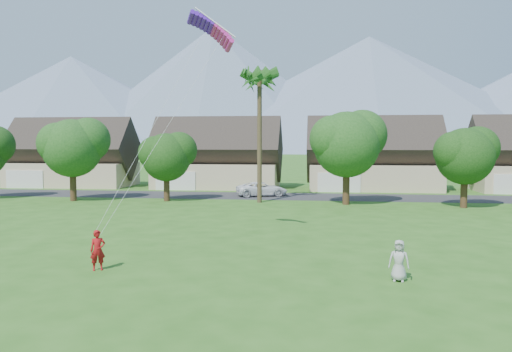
% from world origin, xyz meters
% --- Properties ---
extents(ground, '(500.00, 500.00, 0.00)m').
position_xyz_m(ground, '(0.00, 0.00, 0.00)').
color(ground, '#2D6019').
rests_on(ground, ground).
extents(street, '(90.00, 7.00, 0.01)m').
position_xyz_m(street, '(0.00, 34.00, 0.01)').
color(street, '#2D2D30').
rests_on(street, ground).
extents(kite_flyer, '(0.79, 0.70, 1.81)m').
position_xyz_m(kite_flyer, '(-6.25, 3.07, 0.91)').
color(kite_flyer, '#A11214').
rests_on(kite_flyer, ground).
extents(watcher, '(0.93, 0.70, 1.71)m').
position_xyz_m(watcher, '(6.82, 2.97, 0.86)').
color(watcher, '#B0B0AC').
rests_on(watcher, ground).
extents(parked_car, '(5.88, 4.19, 1.49)m').
position_xyz_m(parked_car, '(-2.41, 34.00, 0.74)').
color(parked_car, white).
rests_on(parked_car, ground).
extents(mountain_ridge, '(540.00, 240.00, 70.00)m').
position_xyz_m(mountain_ridge, '(10.40, 260.00, 29.07)').
color(mountain_ridge, slate).
rests_on(mountain_ridge, ground).
extents(houses_row, '(72.75, 8.19, 8.86)m').
position_xyz_m(houses_row, '(0.49, 42.99, 3.44)').
color(houses_row, beige).
rests_on(houses_row, ground).
extents(tree_row, '(62.27, 6.67, 8.45)m').
position_xyz_m(tree_row, '(-1.14, 27.92, 4.89)').
color(tree_row, '#47301C').
rests_on(tree_row, ground).
extents(fan_palm, '(3.00, 3.00, 13.80)m').
position_xyz_m(fan_palm, '(-2.00, 28.50, 11.80)').
color(fan_palm, '#4C3D26').
rests_on(fan_palm, ground).
extents(parafoil_kite, '(2.93, 1.22, 0.50)m').
position_xyz_m(parafoil_kite, '(-2.32, 9.44, 11.91)').
color(parafoil_kite, '#5218B6').
rests_on(parafoil_kite, ground).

